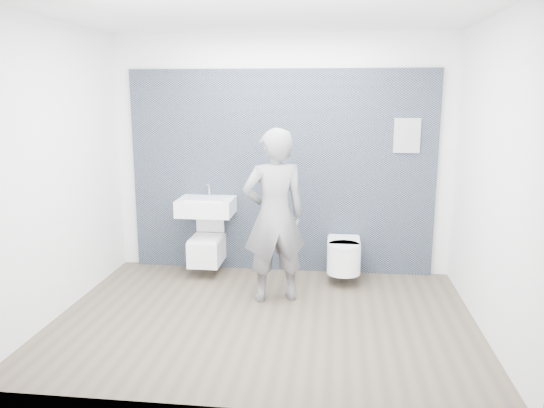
# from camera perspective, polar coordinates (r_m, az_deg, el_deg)

# --- Properties ---
(ground) EXTENTS (4.00, 4.00, 0.00)m
(ground) POSITION_cam_1_polar(r_m,az_deg,el_deg) (5.22, -0.80, -12.17)
(ground) COLOR brown
(ground) RESTS_ON ground
(room_shell) EXTENTS (4.00, 4.00, 4.00)m
(room_shell) POSITION_cam_1_polar(r_m,az_deg,el_deg) (4.78, -0.86, 7.21)
(room_shell) COLOR white
(room_shell) RESTS_ON ground
(tile_wall) EXTENTS (3.60, 0.06, 2.40)m
(tile_wall) POSITION_cam_1_polar(r_m,az_deg,el_deg) (6.58, 0.91, -6.99)
(tile_wall) COLOR black
(tile_wall) RESTS_ON ground
(washbasin) EXTENTS (0.64, 0.48, 0.48)m
(washbasin) POSITION_cam_1_polar(r_m,az_deg,el_deg) (6.25, -7.10, -0.23)
(washbasin) COLOR white
(washbasin) RESTS_ON ground
(toilet_square) EXTENTS (0.36, 0.52, 0.70)m
(toilet_square) POSITION_cam_1_polar(r_m,az_deg,el_deg) (6.36, -7.02, -4.74)
(toilet_square) COLOR white
(toilet_square) RESTS_ON ground
(toilet_rounded) EXTENTS (0.38, 0.64, 0.34)m
(toilet_rounded) POSITION_cam_1_polar(r_m,az_deg,el_deg) (6.12, 7.72, -5.51)
(toilet_rounded) COLOR white
(toilet_rounded) RESTS_ON ground
(info_placard) EXTENTS (0.29, 0.03, 0.39)m
(info_placard) POSITION_cam_1_polar(r_m,az_deg,el_deg) (6.56, 13.58, -7.40)
(info_placard) COLOR silver
(info_placard) RESTS_ON ground
(visitor) EXTENTS (0.76, 0.63, 1.79)m
(visitor) POSITION_cam_1_polar(r_m,az_deg,el_deg) (5.40, 0.25, -1.31)
(visitor) COLOR gray
(visitor) RESTS_ON ground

